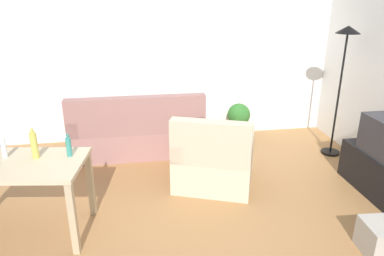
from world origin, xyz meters
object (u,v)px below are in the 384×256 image
potted_plant (239,118)px  bottle_tall (69,147)px  desk (19,173)px  couch (138,133)px  torchiere_lamp (344,56)px  tv_stand (383,175)px  bottle_clear (4,147)px  armchair (214,160)px  bottle_squat (34,145)px

potted_plant → bottle_tall: size_ratio=2.54×
desk → bottle_tall: size_ratio=5.75×
couch → torchiere_lamp: torchiere_lamp is taller
tv_stand → bottle_clear: size_ratio=4.48×
armchair → bottle_tall: size_ratio=5.08×
armchair → tv_stand: bearing=-174.4°
bottle_squat → bottle_tall: size_ratio=1.31×
bottle_clear → bottle_squat: 0.29m
couch → bottle_clear: bearing=52.4°
desk → bottle_tall: 0.51m
torchiere_lamp → bottle_tall: 3.67m
bottle_clear → armchair: bearing=13.5°
armchair → desk: bearing=38.6°
desk → armchair: size_ratio=1.13×
couch → bottle_tall: bottle_tall is taller
torchiere_lamp → potted_plant: size_ratio=3.18×
bottle_clear → bottle_squat: bottle_squat is taller
potted_plant → bottle_tall: bottle_tall is taller
couch → potted_plant: couch is taller
torchiere_lamp → bottle_tall: (-3.42, -1.19, -0.56)m
couch → armchair: 1.41m
potted_plant → bottle_clear: size_ratio=2.32×
desk → bottle_clear: 0.29m
potted_plant → bottle_squat: size_ratio=1.94×
desk → potted_plant: (2.71, 2.06, -0.32)m
desk → potted_plant: size_ratio=2.26×
armchair → bottle_tall: bottle_tall is taller
couch → torchiere_lamp: 3.02m
tv_stand → potted_plant: potted_plant is taller
torchiere_lamp → bottle_clear: torchiere_lamp is taller
armchair → bottle_tall: (-1.54, -0.57, 0.54)m
bottle_clear → desk: bearing=-44.2°
torchiere_lamp → bottle_squat: (-3.73, -1.19, -0.52)m
couch → bottle_clear: (-1.24, -1.61, 0.56)m
torchiere_lamp → armchair: torchiere_lamp is taller
potted_plant → bottle_squat: (-2.55, -1.98, 0.56)m
tv_stand → bottle_tall: bearing=90.9°
tv_stand → potted_plant: (-1.18, 1.93, 0.09)m
bottle_clear → bottle_squat: bearing=-9.8°
couch → bottle_tall: size_ratio=8.29×
potted_plant → armchair: (-0.71, -1.41, -0.01)m
tv_stand → armchair: size_ratio=0.97×
couch → tv_stand: size_ratio=1.69×
bottle_squat → bottle_tall: bearing=-1.0°
desk → potted_plant: desk is taller
couch → armchair: same height
couch → bottle_squat: (-0.96, -1.66, 0.58)m
torchiere_lamp → potted_plant: torchiere_lamp is taller
bottle_clear → torchiere_lamp: bearing=15.8°
desk → bottle_clear: bearing=144.2°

